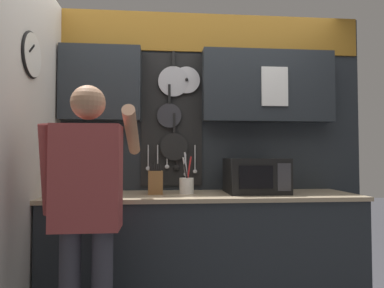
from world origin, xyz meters
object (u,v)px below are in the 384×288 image
microwave (256,176)px  knife_block (155,182)px  utensil_crock (187,184)px  person (87,200)px

microwave → knife_block: (-0.79, 0.00, -0.04)m
microwave → knife_block: size_ratio=1.77×
microwave → utensil_crock: size_ratio=1.42×
utensil_crock → person: size_ratio=0.20×
utensil_crock → person: (-0.62, -0.65, -0.03)m
microwave → person: (-1.17, -0.65, -0.10)m
knife_block → person: person is taller
knife_block → person: bearing=-120.3°
microwave → knife_block: 0.80m
knife_block → utensil_crock: bearing=0.6°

